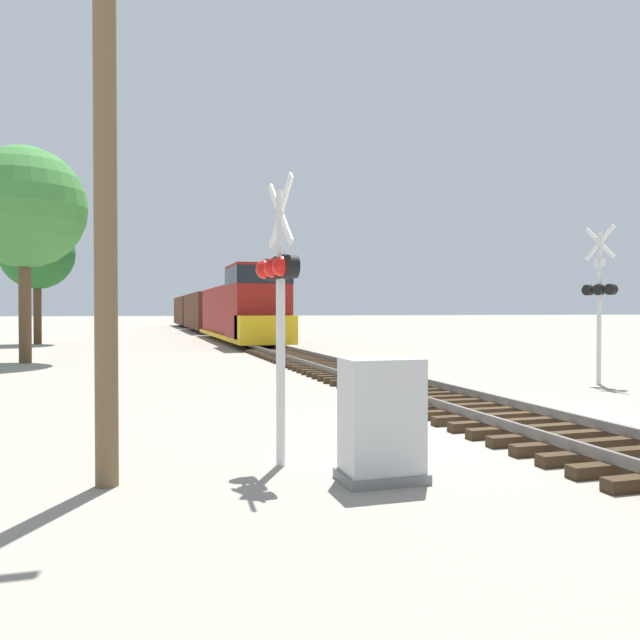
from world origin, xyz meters
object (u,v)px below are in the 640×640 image
(relay_cabinet, at_px, (381,421))
(tree_mid_background, at_px, (37,253))
(crossing_signal_far, at_px, (600,294))
(tree_far_right, at_px, (24,208))
(crossing_signal_near, at_px, (278,284))
(utility_pole, at_px, (105,156))
(freight_train, at_px, (209,311))

(relay_cabinet, relative_size, tree_mid_background, 0.19)
(crossing_signal_far, distance_m, tree_far_right, 20.53)
(crossing_signal_near, distance_m, utility_pole, 2.59)
(relay_cabinet, bearing_deg, tree_far_right, 109.58)
(tree_far_right, bearing_deg, crossing_signal_far, -36.55)
(utility_pole, bearing_deg, freight_train, 82.15)
(freight_train, xyz_separation_m, tree_far_right, (-10.38, -29.73, 4.05))
(crossing_signal_near, height_order, tree_mid_background, tree_mid_background)
(freight_train, relative_size, tree_far_right, 6.54)
(tree_far_right, distance_m, tree_mid_background, 14.12)
(crossing_signal_far, height_order, tree_far_right, tree_far_right)
(crossing_signal_near, xyz_separation_m, tree_far_right, (-5.85, 18.22, 3.57))
(utility_pole, bearing_deg, tree_mid_background, 99.08)
(crossing_signal_far, relative_size, tree_far_right, 0.52)
(crossing_signal_far, bearing_deg, relay_cabinet, 114.38)
(relay_cabinet, bearing_deg, tree_mid_background, 104.07)
(freight_train, bearing_deg, relay_cabinet, -94.11)
(utility_pole, bearing_deg, tree_far_right, 101.34)
(freight_train, height_order, relay_cabinet, freight_train)
(freight_train, distance_m, tree_far_right, 31.75)
(crossing_signal_far, bearing_deg, tree_mid_background, 20.97)
(utility_pole, xyz_separation_m, tree_far_right, (-3.72, 18.57, 2.12))
(crossing_signal_near, distance_m, tree_far_right, 19.46)
(relay_cabinet, height_order, tree_mid_background, tree_mid_background)
(freight_train, height_order, utility_pole, utility_pole)
(crossing_signal_near, relative_size, tree_mid_background, 0.50)
(freight_train, bearing_deg, tree_mid_background, -127.10)
(freight_train, bearing_deg, crossing_signal_near, -95.41)
(freight_train, relative_size, crossing_signal_far, 12.50)
(crossing_signal_near, bearing_deg, freight_train, 168.55)
(crossing_signal_near, relative_size, tree_far_right, 0.45)
(crossing_signal_far, xyz_separation_m, tree_far_right, (-16.26, 12.05, 3.47))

